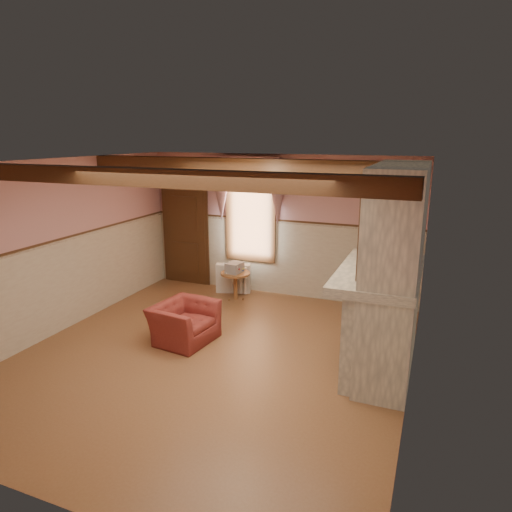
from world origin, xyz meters
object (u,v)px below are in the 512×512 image
at_px(side_table, 236,286).
at_px(oil_lamp, 382,255).
at_px(radiator, 233,278).
at_px(armchair, 184,322).
at_px(bowl, 378,270).
at_px(mantel_clock, 387,249).

height_order(side_table, oil_lamp, oil_lamp).
bearing_deg(radiator, armchair, -101.16).
bearing_deg(side_table, oil_lamp, -27.75).
height_order(armchair, bowl, bowl).
xyz_separation_m(armchair, side_table, (-0.03, 2.02, -0.03)).
bearing_deg(bowl, radiator, 143.53).
relative_size(radiator, bowl, 1.90).
distance_m(side_table, oil_lamp, 3.53).
relative_size(armchair, radiator, 1.34).
bearing_deg(side_table, radiator, 120.60).
height_order(armchair, mantel_clock, mantel_clock).
bearing_deg(armchair, mantel_clock, -63.57).
xyz_separation_m(bowl, oil_lamp, (0.00, 0.42, 0.09)).
height_order(radiator, mantel_clock, mantel_clock).
height_order(bowl, oil_lamp, oil_lamp).
height_order(armchair, radiator, armchair).
height_order(armchair, side_table, armchair).
xyz_separation_m(side_table, mantel_clock, (2.91, -1.00, 1.25)).
distance_m(radiator, bowl, 4.05).
bearing_deg(side_table, bowl, -33.79).
bearing_deg(bowl, armchair, -178.59).
bearing_deg(armchair, side_table, 7.88).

